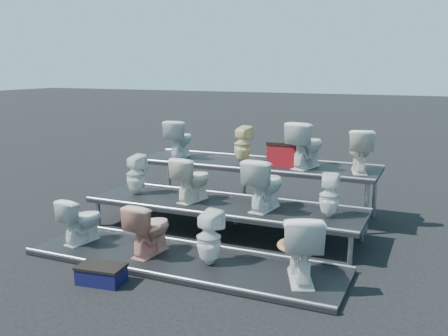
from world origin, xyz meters
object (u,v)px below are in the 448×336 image
at_px(toilet_0, 81,220).
at_px(step_stool, 101,275).
at_px(toilet_5, 192,179).
at_px(toilet_8, 180,139).
at_px(toilet_2, 209,238).
at_px(toilet_10, 306,145).
at_px(red_crate, 284,155).
at_px(toilet_3, 301,246).
at_px(toilet_9, 242,144).
at_px(toilet_6, 265,184).
at_px(toilet_7, 329,196).
at_px(toilet_11, 360,150).
at_px(toilet_4, 136,174).
at_px(toilet_1, 149,228).

xyz_separation_m(toilet_0, step_stool, (1.03, -0.91, -0.29)).
relative_size(toilet_5, toilet_8, 1.00).
xyz_separation_m(toilet_2, toilet_10, (0.53, 2.60, 0.84)).
xyz_separation_m(toilet_10, red_crate, (-0.39, 0.05, -0.20)).
distance_m(toilet_3, toilet_8, 4.04).
distance_m(toilet_10, red_crate, 0.44).
bearing_deg(toilet_3, red_crate, -90.18).
distance_m(toilet_0, toilet_9, 3.06).
distance_m(toilet_6, toilet_8, 2.50).
bearing_deg(toilet_0, toilet_5, -121.54).
relative_size(toilet_0, toilet_3, 0.79).
relative_size(toilet_6, toilet_7, 1.26).
bearing_deg(toilet_10, toilet_11, -167.28).
xyz_separation_m(toilet_7, red_crate, (-1.07, 1.35, 0.28)).
distance_m(toilet_7, toilet_9, 2.26).
xyz_separation_m(toilet_7, toilet_10, (-0.68, 1.30, 0.48)).
xyz_separation_m(toilet_3, toilet_9, (-1.77, 2.60, 0.71)).
bearing_deg(toilet_6, toilet_2, 85.24).
height_order(toilet_5, toilet_7, toilet_5).
xyz_separation_m(toilet_4, toilet_11, (3.33, 1.30, 0.42)).
distance_m(toilet_4, toilet_11, 3.60).
bearing_deg(red_crate, toilet_1, -113.74).
bearing_deg(toilet_7, toilet_9, -41.86).
bearing_deg(toilet_3, toilet_7, -113.12).
height_order(toilet_4, red_crate, red_crate).
relative_size(toilet_5, toilet_10, 0.90).
relative_size(toilet_2, toilet_6, 0.90).
distance_m(toilet_5, step_stool, 2.33).
height_order(toilet_1, toilet_9, toilet_9).
bearing_deg(red_crate, toilet_11, -5.04).
bearing_deg(toilet_8, toilet_7, 151.50).
relative_size(toilet_0, toilet_6, 0.85).
bearing_deg(toilet_0, toilet_7, -149.40).
bearing_deg(toilet_0, toilet_3, -171.46).
distance_m(toilet_3, toilet_4, 3.39).
bearing_deg(step_stool, red_crate, 65.82).
bearing_deg(toilet_10, toilet_5, 54.92).
bearing_deg(toilet_10, step_stool, 79.60).
bearing_deg(step_stool, toilet_1, 77.26).
bearing_deg(toilet_7, toilet_10, -68.47).
bearing_deg(toilet_2, toilet_4, -23.20).
xyz_separation_m(toilet_2, toilet_4, (-1.94, 1.30, 0.38)).
relative_size(toilet_0, toilet_10, 0.84).
bearing_deg(toilet_8, toilet_2, 119.77).
xyz_separation_m(toilet_1, red_crate, (1.02, 2.65, 0.63)).
distance_m(toilet_1, toilet_6, 1.79).
bearing_deg(toilet_11, toilet_0, 23.70).
bearing_deg(toilet_5, toilet_3, 159.25).
bearing_deg(toilet_4, toilet_8, -82.04).
bearing_deg(toilet_2, toilet_7, -122.34).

